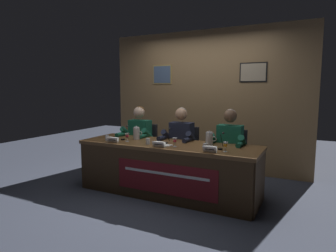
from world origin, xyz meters
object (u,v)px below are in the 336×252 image
object	(u,v)px
chair_left	(144,151)
panelist_right	(228,145)
nameplate_right	(210,149)
water_pitcher_left_side	(137,133)
water_cup_left	(107,138)
juice_glass_right	(225,145)
chair_right	(231,161)
microphone_right	(221,144)
chair_center	(184,155)
juice_glass_center	(175,141)
water_cup_center	(148,142)
document_stack_center	(164,145)
microphone_center	(167,138)
panelist_left	(137,137)
water_cup_right	(205,147)
nameplate_left	(113,140)
juice_glass_left	(127,136)
microphone_left	(124,135)
water_pitcher_right_side	(209,139)
panelist_center	(179,141)
nameplate_center	(159,144)

from	to	relation	value
chair_left	panelist_right	distance (m)	1.59
panelist_right	nameplate_right	world-z (taller)	panelist_right
water_pitcher_left_side	water_cup_left	bearing A→B (deg)	-133.73
water_cup_left	juice_glass_right	world-z (taller)	juice_glass_right
chair_right	microphone_right	world-z (taller)	microphone_right
chair_center	water_pitcher_left_side	bearing A→B (deg)	-139.15
juice_glass_center	chair_center	bearing A→B (deg)	104.51
water_cup_center	document_stack_center	size ratio (longest dim) A/B	0.37
juice_glass_right	microphone_center	bearing A→B (deg)	168.82
panelist_left	water_cup_left	distance (m)	0.65
panelist_left	water_cup_right	world-z (taller)	panelist_left
water_cup_right	water_pitcher_left_side	xyz separation A→B (m)	(-1.23, 0.29, 0.06)
panelist_left	water_cup_right	size ratio (longest dim) A/B	14.53
microphone_center	panelist_right	world-z (taller)	panelist_right
nameplate_left	water_cup_left	distance (m)	0.17
juice_glass_left	water_cup_center	distance (m)	0.40
microphone_left	water_cup_right	world-z (taller)	microphone_left
chair_left	juice_glass_left	xyz separation A→B (m)	(0.17, -0.75, 0.39)
panelist_right	water_pitcher_right_side	bearing A→B (deg)	-121.31
panelist_center	nameplate_center	bearing A→B (deg)	-88.05
chair_left	water_cup_center	distance (m)	1.03
water_cup_left	water_pitcher_right_side	xyz separation A→B (m)	(1.50, 0.34, 0.06)
panelist_center	microphone_center	bearing A→B (deg)	-91.69
panelist_left	microphone_center	distance (m)	0.87
water_pitcher_right_side	nameplate_right	bearing A→B (deg)	-70.44
water_pitcher_left_side	water_pitcher_right_side	world-z (taller)	same
water_pitcher_left_side	juice_glass_right	bearing A→B (deg)	-10.42
juice_glass_left	juice_glass_center	size ratio (longest dim) A/B	1.00
chair_center	microphone_center	distance (m)	0.71
nameplate_right	water_pitcher_left_side	size ratio (longest dim) A/B	0.83
juice_glass_left	microphone_center	bearing A→B (deg)	13.57
nameplate_left	chair_center	world-z (taller)	chair_center
nameplate_center	microphone_right	world-z (taller)	microphone_right
juice_glass_center	microphone_center	size ratio (longest dim) A/B	0.57
nameplate_center	panelist_center	bearing A→B (deg)	91.95
chair_left	chair_center	size ratio (longest dim) A/B	1.00
chair_right	water_pitcher_left_side	size ratio (longest dim) A/B	4.32
water_pitcher_right_side	panelist_right	bearing A→B (deg)	58.69
panelist_center	microphone_right	xyz separation A→B (m)	(0.81, -0.46, 0.10)
juice_glass_left	juice_glass_right	world-z (taller)	same
juice_glass_left	panelist_right	xyz separation A→B (m)	(1.38, 0.55, -0.11)
panelist_right	water_pitcher_left_side	bearing A→B (deg)	-167.20
juice_glass_left	juice_glass_center	distance (m)	0.81
nameplate_left	panelist_center	xyz separation A→B (m)	(0.75, 0.70, -0.06)
juice_glass_left	water_cup_right	world-z (taller)	juice_glass_left
water_cup_center	juice_glass_right	size ratio (longest dim) A/B	0.69
juice_glass_left	water_pitcher_left_side	size ratio (longest dim) A/B	0.59
panelist_center	water_pitcher_left_side	size ratio (longest dim) A/B	5.88
chair_left	document_stack_center	world-z (taller)	chair_left
panelist_center	juice_glass_right	distance (m)	1.08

